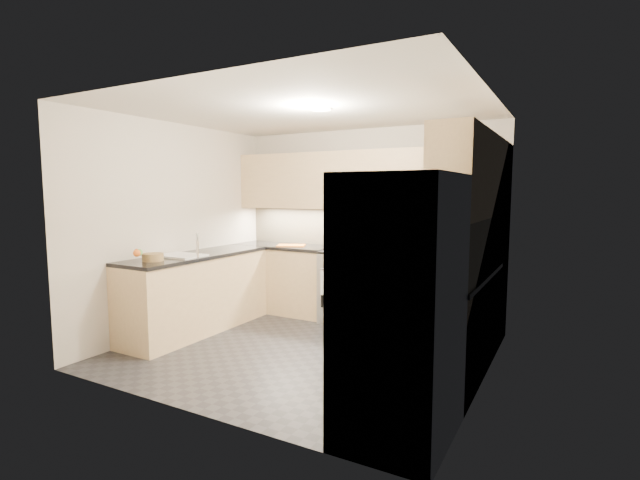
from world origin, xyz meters
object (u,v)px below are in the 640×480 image
Objects in this scene: microwave at (359,190)px; fruit_basket at (153,257)px; cutting_board at (291,245)px; refrigerator at (401,308)px; utensil_bowl at (455,250)px; gas_range at (355,287)px.

fruit_basket is at bearing -126.11° from microwave.
microwave is 1.22m from cutting_board.
refrigerator is 2.51m from utensil_bowl.
utensil_bowl is at bearing -2.31° from microwave.
utensil_bowl is (-0.20, 2.50, 0.11)m from refrigerator.
microwave reaches higher than gas_range.
utensil_bowl is at bearing 2.90° from cutting_board.
utensil_bowl reaches higher than cutting_board.
cutting_board is (-2.40, 2.39, 0.05)m from refrigerator.
gas_range is 0.51× the size of refrigerator.
gas_range is 4.08× the size of fruit_basket.
fruit_basket reaches higher than cutting_board.
utensil_bowl is (1.25, 0.07, 0.55)m from gas_range.
cutting_board is 1.97m from fruit_basket.
cutting_board is (-2.19, -0.11, -0.06)m from utensil_bowl.
refrigerator is at bearing -44.92° from cutting_board.
fruit_basket is at bearing 170.40° from refrigerator.
utensil_bowl is 2.20m from cutting_board.
refrigerator is at bearing -59.12° from gas_range.
gas_range is 1.07m from cutting_board.
utensil_bowl is 3.40m from fruit_basket.
fruit_basket reaches higher than gas_range.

